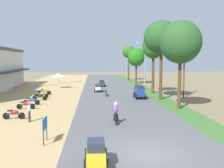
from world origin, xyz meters
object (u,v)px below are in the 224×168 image
object	(u,v)px
streetlamp_near	(145,62)
motorbike_foreground_rider	(116,113)
car_sedan_charcoal	(102,83)
vendor_umbrella	(58,75)
median_tree_fourth	(136,57)
parked_motorbike_second	(26,104)
median_tree_fifth	(129,52)
pedestrian_on_shoulder	(29,111)
utility_pole_near	(184,63)
motorbike_ahead_second	(106,92)
car_hatchback_yellow	(96,152)
car_sedan_silver	(98,87)
street_signboard	(45,125)
car_van_blue	(139,91)
parked_motorbike_fourth	(40,96)
median_tree_nearest	(181,42)
parked_motorbike_nearest	(14,113)
parked_motorbike_third	(32,100)
median_tree_second	(161,38)
parked_motorbike_sixth	(45,91)
parked_motorbike_fifth	(41,94)
median_tree_third	(153,46)
streetlamp_mid	(127,62)

from	to	relation	value
streetlamp_near	motorbike_foreground_rider	distance (m)	23.76
car_sedan_charcoal	motorbike_foreground_rider	size ratio (longest dim) A/B	1.26
vendor_umbrella	motorbike_foreground_rider	xyz separation A→B (m)	(7.66, -24.50, -1.45)
car_sedan_charcoal	median_tree_fourth	bearing A→B (deg)	31.82
parked_motorbike_second	median_tree_fifth	xyz separation A→B (m)	(14.98, 33.75, 6.09)
vendor_umbrella	car_sedan_charcoal	size ratio (longest dim) A/B	1.12
pedestrian_on_shoulder	utility_pole_near	size ratio (longest dim) A/B	0.19
median_tree_fourth	median_tree_fifth	size ratio (longest dim) A/B	0.89
vendor_umbrella	motorbike_ahead_second	xyz separation A→B (m)	(7.67, -9.73, -1.73)
car_hatchback_yellow	car_sedan_silver	world-z (taller)	car_hatchback_yellow
street_signboard	median_tree_fourth	size ratio (longest dim) A/B	0.21
motorbike_ahead_second	car_van_blue	bearing A→B (deg)	-33.41
parked_motorbike_second	car_van_blue	xyz separation A→B (m)	(12.43, 5.91, 0.47)
vendor_umbrella	car_van_blue	bearing A→B (deg)	-46.58
car_hatchback_yellow	streetlamp_near	bearing A→B (deg)	74.30
street_signboard	vendor_umbrella	bearing A→B (deg)	96.20
parked_motorbike_fourth	vendor_umbrella	size ratio (longest dim) A/B	0.71
vendor_umbrella	median_tree_nearest	size ratio (longest dim) A/B	0.29
parked_motorbike_second	parked_motorbike_nearest	bearing A→B (deg)	-88.13
parked_motorbike_fourth	median_tree_fifth	xyz separation A→B (m)	(14.77, 28.32, 6.09)
street_signboard	pedestrian_on_shoulder	distance (m)	5.66
parked_motorbike_third	median_tree_nearest	distance (m)	16.66
car_sedan_silver	motorbike_ahead_second	bearing A→B (deg)	-77.42
car_van_blue	car_sedan_charcoal	size ratio (longest dim) A/B	1.07
median_tree_fourth	motorbike_ahead_second	xyz separation A→B (m)	(-6.97, -16.51, -4.87)
parked_motorbike_fourth	car_van_blue	distance (m)	12.24
median_tree_second	streetlamp_near	size ratio (longest dim) A/B	1.21
parked_motorbike_sixth	street_signboard	distance (m)	21.18
parked_motorbike_fifth	parked_motorbike_sixth	distance (m)	2.94
car_hatchback_yellow	car_van_blue	size ratio (longest dim) A/B	0.83
parked_motorbike_fourth	utility_pole_near	xyz separation A→B (m)	(18.07, 0.96, 4.00)
parked_motorbike_third	parked_motorbike_fifth	distance (m)	5.10
parked_motorbike_fourth	median_tree_second	size ratio (longest dim) A/B	0.19
street_signboard	median_tree_fifth	xyz separation A→B (m)	(11.18, 44.16, 5.54)
streetlamp_near	utility_pole_near	size ratio (longest dim) A/B	0.91
median_tree_third	motorbike_foreground_rider	xyz separation A→B (m)	(-7.02, -17.16, -6.00)
car_sedan_charcoal	utility_pole_near	bearing A→B (deg)	-54.89
street_signboard	median_tree_second	bearing A→B (deg)	54.26
median_tree_second	streetlamp_mid	xyz separation A→B (m)	(0.36, 34.05, -3.33)
parked_motorbike_fourth	motorbike_foreground_rider	size ratio (longest dim) A/B	1.00
car_van_blue	utility_pole_near	bearing A→B (deg)	4.65
parked_motorbike_fourth	parked_motorbike_nearest	bearing A→B (deg)	-90.44
car_sedan_silver	car_van_blue	bearing A→B (deg)	-54.69
parked_motorbike_fifth	car_hatchback_yellow	distance (m)	22.45
parked_motorbike_fourth	car_sedan_silver	bearing A→B (deg)	47.09
median_tree_third	utility_pole_near	size ratio (longest dim) A/B	1.00
median_tree_fourth	utility_pole_near	size ratio (longest dim) A/B	0.83
car_sedan_charcoal	parked_motorbike_sixth	bearing A→B (deg)	-129.01
parked_motorbike_sixth	median_tree_second	xyz separation A→B (m)	(15.02, -5.42, 7.02)
streetlamp_mid	motorbike_foreground_rider	distance (m)	45.85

